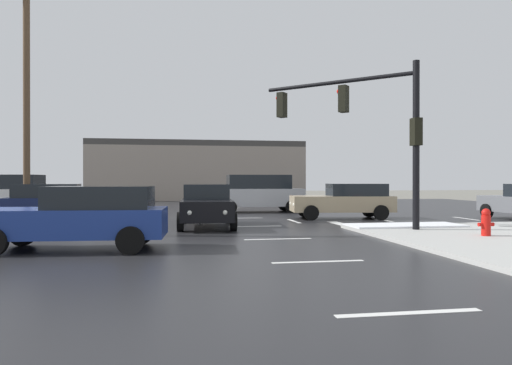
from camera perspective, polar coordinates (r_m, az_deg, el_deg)
The scene contains 14 objects.
ground_plane at distance 20.12m, azimuth -1.03°, elevation -4.74°, with size 120.00×120.00×0.00m, color slate.
road_asphalt at distance 20.12m, azimuth -1.03°, elevation -4.71°, with size 44.00×44.00×0.02m, color #232326.
snow_strip_curbside at distance 17.80m, azimuth 17.18°, elevation -4.85°, with size 4.00×1.60×0.06m, color white.
lane_markings at distance 18.99m, azimuth 3.20°, elevation -4.96°, with size 36.15×36.15×0.01m.
traffic_signal_mast at distance 17.25m, azimuth 13.12°, elevation 7.39°, with size 4.32×4.07×5.54m.
fire_hydrant at distance 15.50m, azimuth 25.55°, elevation -4.25°, with size 0.48×0.26×0.79m.
strip_building_background at distance 44.85m, azimuth -7.04°, elevation 1.32°, with size 18.65×8.00×5.19m.
sedan_blue at distance 12.76m, azimuth -20.03°, elevation -3.78°, with size 4.63×2.26×1.58m.
sedan_black at distance 18.16m, azimuth -5.87°, elevation -2.58°, with size 2.22×4.62×1.58m.
sedan_tan at distance 22.11m, azimuth 10.52°, elevation -2.08°, with size 4.68×2.44×1.58m.
suv_silver at distance 26.37m, azimuth 0.31°, elevation -1.18°, with size 4.86×2.23×2.03m.
suv_white at distance 28.64m, azimuth -27.37°, elevation -1.10°, with size 4.98×2.57×2.03m.
sedan_navy at distance 21.50m, azimuth -22.15°, elevation -2.15°, with size 4.64×2.30×1.58m.
utility_pole_far at distance 23.03m, azimuth -25.50°, elevation 9.62°, with size 2.20×0.28×10.57m.
Camera 1 is at (-3.01, -19.82, 1.74)m, focal length 33.82 mm.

